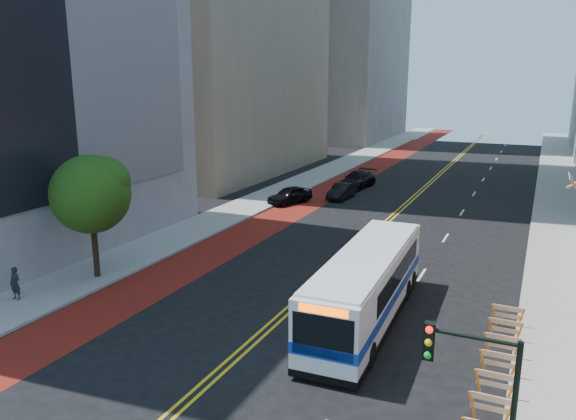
% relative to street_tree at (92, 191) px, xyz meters
% --- Properties ---
extents(ground, '(160.00, 160.00, 0.00)m').
position_rel_street_tree_xyz_m(ground, '(11.24, -6.04, -4.91)').
color(ground, black).
rests_on(ground, ground).
extents(sidewalk_left, '(4.00, 140.00, 0.15)m').
position_rel_street_tree_xyz_m(sidewalk_left, '(-0.76, 23.96, -4.84)').
color(sidewalk_left, gray).
rests_on(sidewalk_left, ground).
extents(sidewalk_right, '(4.00, 140.00, 0.15)m').
position_rel_street_tree_xyz_m(sidewalk_right, '(23.24, 23.96, -4.84)').
color(sidewalk_right, gray).
rests_on(sidewalk_right, ground).
extents(bus_lane_paint, '(3.60, 140.00, 0.01)m').
position_rel_street_tree_xyz_m(bus_lane_paint, '(3.14, 23.96, -4.91)').
color(bus_lane_paint, '#64180E').
rests_on(bus_lane_paint, ground).
extents(center_line_inner, '(0.14, 140.00, 0.01)m').
position_rel_street_tree_xyz_m(center_line_inner, '(11.06, 23.96, -4.91)').
color(center_line_inner, gold).
rests_on(center_line_inner, ground).
extents(center_line_outer, '(0.14, 140.00, 0.01)m').
position_rel_street_tree_xyz_m(center_line_outer, '(11.42, 23.96, -4.91)').
color(center_line_outer, gold).
rests_on(center_line_outer, ground).
extents(lane_dashes, '(0.14, 98.20, 0.01)m').
position_rel_street_tree_xyz_m(lane_dashes, '(16.04, 31.96, -4.90)').
color(lane_dashes, silver).
rests_on(lane_dashes, ground).
extents(construction_barriers, '(1.42, 10.91, 1.00)m').
position_rel_street_tree_xyz_m(construction_barriers, '(20.84, -2.62, -4.24)').
color(construction_barriers, orange).
rests_on(construction_barriers, ground).
extents(street_tree, '(4.20, 4.20, 6.70)m').
position_rel_street_tree_xyz_m(street_tree, '(0.00, 0.00, 0.00)').
color(street_tree, black).
rests_on(street_tree, sidewalk_left).
extents(traffic_signal, '(2.21, 0.34, 5.07)m').
position_rel_street_tree_xyz_m(traffic_signal, '(20.66, -9.55, -1.19)').
color(traffic_signal, black).
rests_on(traffic_signal, sidewalk_right).
extents(transit_bus, '(3.07, 12.09, 3.30)m').
position_rel_street_tree_xyz_m(transit_bus, '(14.95, 0.88, -3.19)').
color(transit_bus, silver).
rests_on(transit_bus, ground).
extents(car_a, '(3.21, 4.66, 1.47)m').
position_rel_street_tree_xyz_m(car_a, '(1.94, 21.16, -4.18)').
color(car_a, black).
rests_on(car_a, ground).
extents(car_b, '(1.60, 4.19, 1.36)m').
position_rel_street_tree_xyz_m(car_b, '(5.40, 24.86, -4.23)').
color(car_b, black).
rests_on(car_b, ground).
extents(car_c, '(2.81, 5.67, 1.58)m').
position_rel_street_tree_xyz_m(car_c, '(5.12, 30.32, -4.12)').
color(car_c, black).
rests_on(car_c, ground).
extents(pedestrian, '(0.61, 0.42, 1.64)m').
position_rel_street_tree_xyz_m(pedestrian, '(-1.35, -4.20, -3.94)').
color(pedestrian, black).
rests_on(pedestrian, sidewalk_left).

